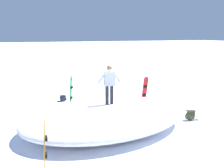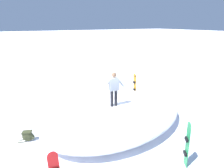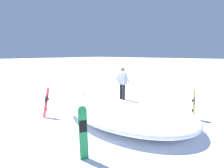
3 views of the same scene
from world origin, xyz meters
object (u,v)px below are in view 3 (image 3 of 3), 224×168
at_px(snowboard_tertiary_upright, 194,104).
at_px(backpack_near, 85,98).
at_px(snowboarder_standing, 123,81).
at_px(snowboard_primary_upright, 46,102).
at_px(snowboard_secondary_upright, 83,132).

distance_m(snowboard_tertiary_upright, backpack_near, 6.79).
bearing_deg(snowboarder_standing, snowboard_tertiary_upright, 37.54).
height_order(snowboarder_standing, snowboard_primary_upright, snowboarder_standing).
bearing_deg(backpack_near, snowboarder_standing, -10.67).
relative_size(snowboarder_standing, snowboard_tertiary_upright, 1.03).
height_order(snowboarder_standing, snowboard_tertiary_upright, snowboarder_standing).
height_order(snowboard_tertiary_upright, backpack_near, snowboard_tertiary_upright).
xyz_separation_m(snowboard_tertiary_upright, backpack_near, (-6.59, -1.51, -0.58)).
height_order(snowboarder_standing, backpack_near, snowboarder_standing).
bearing_deg(snowboard_primary_upright, snowboard_secondary_upright, -12.53).
xyz_separation_m(snowboarder_standing, backpack_near, (-3.72, 0.70, -1.70)).
height_order(snowboard_primary_upright, snowboard_secondary_upright, snowboard_secondary_upright).
distance_m(snowboard_secondary_upright, snowboard_tertiary_upright, 5.86).
bearing_deg(backpack_near, snowboard_primary_upright, -79.58).
bearing_deg(snowboard_tertiary_upright, snowboard_secondary_upright, -109.77).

